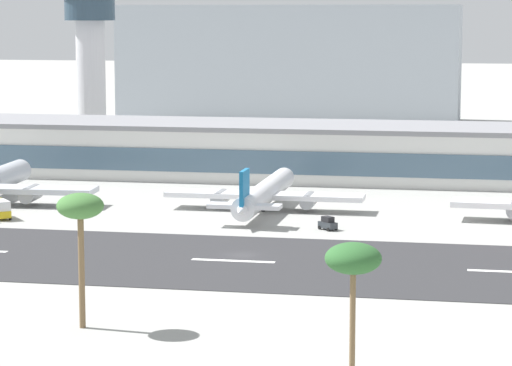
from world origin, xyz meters
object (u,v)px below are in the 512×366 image
object	(u,v)px
service_baggage_tug_1	(328,224)
palm_tree_3	(353,261)
terminal_building	(302,151)
airliner_blue_tail_gate_1	(263,194)
service_box_truck_0	(0,208)
control_tower	(91,58)
distant_hotel_block	(291,64)
palm_tree_0	(80,211)

from	to	relation	value
service_baggage_tug_1	palm_tree_3	bearing A→B (deg)	-37.38
terminal_building	airliner_blue_tail_gate_1	distance (m)	44.69
service_baggage_tug_1	palm_tree_3	distance (m)	79.72
terminal_building	service_baggage_tug_1	size ratio (longest dim) A/B	59.72
terminal_building	service_box_truck_0	xyz separation A→B (m)	(-42.72, -61.15, -4.03)
terminal_building	airliner_blue_tail_gate_1	size ratio (longest dim) A/B	4.52
terminal_building	service_baggage_tug_1	bearing A→B (deg)	-77.32
control_tower	service_box_truck_0	world-z (taller)	control_tower
service_box_truck_0	palm_tree_3	world-z (taller)	palm_tree_3
terminal_building	palm_tree_3	distance (m)	141.89
terminal_building	distant_hotel_block	xyz separation A→B (m)	(-24.55, 135.09, 12.90)
control_tower	distant_hotel_block	bearing A→B (deg)	72.34
service_baggage_tug_1	control_tower	bearing A→B (deg)	170.75
service_baggage_tug_1	airliner_blue_tail_gate_1	bearing A→B (deg)	172.82
service_box_truck_0	service_baggage_tug_1	size ratio (longest dim) A/B	1.81
palm_tree_0	service_baggage_tug_1	bearing A→B (deg)	74.30
control_tower	service_baggage_tug_1	size ratio (longest dim) A/B	11.53
distant_hotel_block	control_tower	bearing A→B (deg)	-107.66
terminal_building	distant_hotel_block	size ratio (longest dim) A/B	1.90
service_box_truck_0	palm_tree_0	xyz separation A→B (m)	(37.84, -66.50, 11.44)
airliner_blue_tail_gate_1	distant_hotel_block	bearing A→B (deg)	7.93
service_box_truck_0	palm_tree_0	distance (m)	77.36
service_box_truck_0	service_baggage_tug_1	world-z (taller)	service_box_truck_0
service_box_truck_0	service_baggage_tug_1	distance (m)	56.51
terminal_building	palm_tree_0	xyz separation A→B (m)	(-4.89, -127.65, 7.42)
service_box_truck_0	palm_tree_0	bearing A→B (deg)	171.56
control_tower	palm_tree_3	bearing A→B (deg)	-63.82
airliner_blue_tail_gate_1	service_box_truck_0	world-z (taller)	airliner_blue_tail_gate_1
terminal_building	control_tower	distance (m)	68.09
distant_hotel_block	palm_tree_0	bearing A→B (deg)	-85.72
airliner_blue_tail_gate_1	service_baggage_tug_1	xyz separation A→B (m)	(13.74, -16.65, -1.97)
distant_hotel_block	service_baggage_tug_1	distance (m)	200.83
service_baggage_tug_1	palm_tree_0	distance (m)	70.04
terminal_building	palm_tree_3	world-z (taller)	palm_tree_3
airliner_blue_tail_gate_1	service_box_truck_0	bearing A→B (deg)	111.29
terminal_building	control_tower	bearing A→B (deg)	151.11
airliner_blue_tail_gate_1	control_tower	bearing A→B (deg)	37.14
terminal_building	palm_tree_3	size ratio (longest dim) A/B	15.79
terminal_building	distant_hotel_block	bearing A→B (deg)	100.30
palm_tree_3	distant_hotel_block	bearing A→B (deg)	100.56
control_tower	service_box_truck_0	bearing A→B (deg)	-80.98
service_box_truck_0	control_tower	bearing A→B (deg)	-29.05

